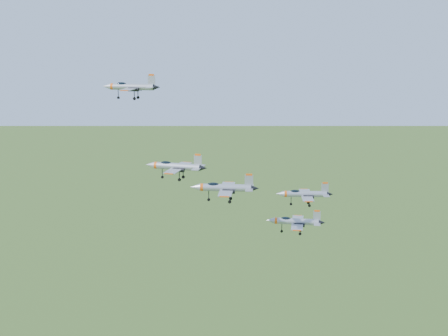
# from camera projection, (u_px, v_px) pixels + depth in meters

# --- Properties ---
(jet_lead) EXTENTS (13.36, 11.03, 3.57)m
(jet_lead) POSITION_uv_depth(u_px,v_px,m) (130.00, 87.00, 136.62)
(jet_lead) COLOR #969AA2
(jet_left_high) EXTENTS (13.26, 10.89, 3.56)m
(jet_left_high) POSITION_uv_depth(u_px,v_px,m) (175.00, 166.00, 126.78)
(jet_left_high) COLOR #969AA2
(jet_right_high) EXTENTS (11.68, 9.79, 3.13)m
(jet_right_high) POSITION_uv_depth(u_px,v_px,m) (224.00, 187.00, 104.72)
(jet_right_high) COLOR #969AA2
(jet_left_low) EXTENTS (11.62, 9.80, 3.13)m
(jet_left_low) POSITION_uv_depth(u_px,v_px,m) (304.00, 194.00, 126.23)
(jet_left_low) COLOR #969AA2
(jet_right_low) EXTENTS (10.63, 8.84, 2.84)m
(jet_right_low) POSITION_uv_depth(u_px,v_px,m) (295.00, 221.00, 111.02)
(jet_right_low) COLOR #969AA2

